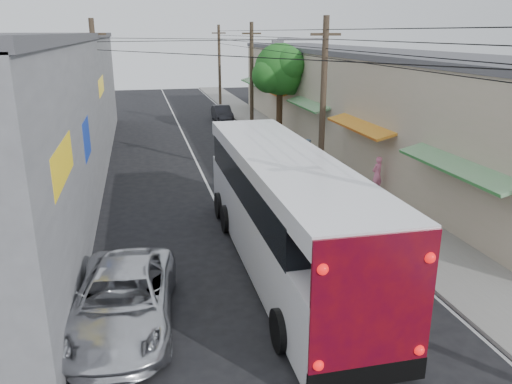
# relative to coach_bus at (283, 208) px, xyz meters

# --- Properties ---
(ground) EXTENTS (120.00, 120.00, 0.00)m
(ground) POSITION_rel_coach_bus_xyz_m (-1.20, -5.66, -1.92)
(ground) COLOR black
(ground) RESTS_ON ground
(sidewalk) EXTENTS (3.00, 80.00, 0.12)m
(sidewalk) POSITION_rel_coach_bus_xyz_m (5.30, 14.34, -1.86)
(sidewalk) COLOR slate
(sidewalk) RESTS_ON ground
(building_right) EXTENTS (7.09, 40.00, 6.25)m
(building_right) POSITION_rel_coach_bus_xyz_m (9.79, 16.34, 1.23)
(building_right) COLOR #B5A490
(building_right) RESTS_ON ground
(building_left) EXTENTS (7.20, 36.00, 7.25)m
(building_left) POSITION_rel_coach_bus_xyz_m (-9.70, 12.34, 1.73)
(building_left) COLOR gray
(building_left) RESTS_ON ground
(utility_poles) EXTENTS (11.80, 45.28, 8.00)m
(utility_poles) POSITION_rel_coach_bus_xyz_m (1.93, 14.67, 2.21)
(utility_poles) COLOR #473828
(utility_poles) RESTS_ON ground
(street_tree) EXTENTS (4.40, 4.00, 6.60)m
(street_tree) POSITION_rel_coach_bus_xyz_m (5.67, 20.36, 2.75)
(street_tree) COLOR #3F2B19
(street_tree) RESTS_ON ground
(coach_bus) EXTENTS (2.99, 12.91, 3.71)m
(coach_bus) POSITION_rel_coach_bus_xyz_m (0.00, 0.00, 0.00)
(coach_bus) COLOR white
(coach_bus) RESTS_ON ground
(jeepney) EXTENTS (3.08, 5.71, 1.52)m
(jeepney) POSITION_rel_coach_bus_xyz_m (-5.00, -2.67, -1.16)
(jeepney) COLOR silver
(jeepney) RESTS_ON ground
(parked_suv) EXTENTS (2.44, 5.83, 1.68)m
(parked_suv) POSITION_rel_coach_bus_xyz_m (3.40, 10.59, -1.08)
(parked_suv) COLOR #94959B
(parked_suv) RESTS_ON ground
(parked_car_mid) EXTENTS (1.92, 3.98, 1.31)m
(parked_car_mid) POSITION_rel_coach_bus_xyz_m (3.40, 16.74, -1.27)
(parked_car_mid) COLOR #26252A
(parked_car_mid) RESTS_ON ground
(parked_car_far) EXTENTS (1.40, 4.00, 1.32)m
(parked_car_far) POSITION_rel_coach_bus_xyz_m (2.60, 27.73, -1.26)
(parked_car_far) COLOR black
(parked_car_far) RESTS_ON ground
(pedestrian_near) EXTENTS (0.71, 0.60, 1.67)m
(pedestrian_near) POSITION_rel_coach_bus_xyz_m (6.40, 6.18, -0.97)
(pedestrian_near) COLOR pink
(pedestrian_near) RESTS_ON sidewalk
(pedestrian_far) EXTENTS (0.99, 0.92, 1.64)m
(pedestrian_far) POSITION_rel_coach_bus_xyz_m (4.54, 10.90, -0.98)
(pedestrian_far) COLOR #7D9CB6
(pedestrian_far) RESTS_ON sidewalk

